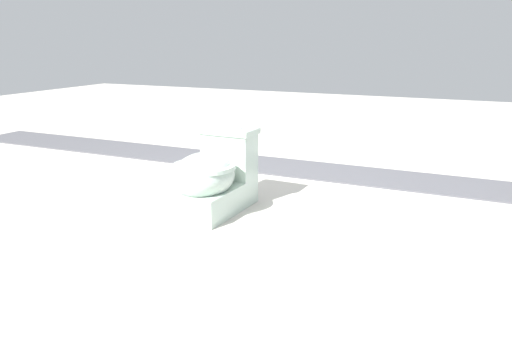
{
  "coord_description": "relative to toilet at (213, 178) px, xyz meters",
  "views": [
    {
      "loc": [
        2.67,
        1.47,
        1.08
      ],
      "look_at": [
        0.01,
        0.26,
        0.3
      ],
      "focal_mm": 35.0,
      "sensor_mm": 36.0,
      "label": 1
    }
  ],
  "objects": [
    {
      "name": "toilet",
      "position": [
        0.0,
        0.0,
        0.0
      ],
      "size": [
        0.65,
        0.41,
        0.52
      ],
      "rotation": [
        0.0,
        0.0,
        -0.04
      ],
      "color": "#B2C6B7",
      "rests_on": "ground"
    },
    {
      "name": "ground_plane",
      "position": [
        -0.01,
        0.04,
        -0.22
      ],
      "size": [
        14.0,
        14.0,
        0.0
      ],
      "primitive_type": "plane",
      "color": "#B7B2A8"
    },
    {
      "name": "gravel_strip",
      "position": [
        -1.22,
        0.54,
        -0.21
      ],
      "size": [
        0.56,
        8.0,
        0.01
      ],
      "primitive_type": "cube",
      "color": "#4C4C51",
      "rests_on": "ground"
    }
  ]
}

